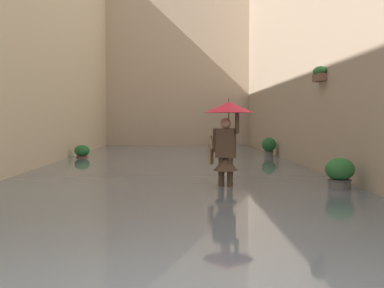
{
  "coord_description": "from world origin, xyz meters",
  "views": [
    {
      "loc": [
        -0.25,
        3.5,
        1.56
      ],
      "look_at": [
        -0.45,
        -7.36,
        1.04
      ],
      "focal_mm": 48.34,
      "sensor_mm": 36.0,
      "label": 1
    }
  ],
  "objects_px": {
    "potted_plant_near_left": "(340,176)",
    "potted_plant_near_right": "(82,153)",
    "potted_plant_far_left": "(269,147)",
    "person_wading": "(227,128)"
  },
  "relations": [
    {
      "from": "potted_plant_near_left",
      "to": "potted_plant_near_right",
      "type": "xyz_separation_m",
      "value": [
        6.59,
        -8.36,
        -0.09
      ]
    },
    {
      "from": "potted_plant_near_right",
      "to": "person_wading",
      "type": "bearing_deg",
      "value": 119.45
    },
    {
      "from": "potted_plant_near_right",
      "to": "potted_plant_far_left",
      "type": "relative_size",
      "value": 0.73
    },
    {
      "from": "potted_plant_far_left",
      "to": "potted_plant_near_left",
      "type": "bearing_deg",
      "value": 89.19
    },
    {
      "from": "potted_plant_far_left",
      "to": "potted_plant_near_right",
      "type": "bearing_deg",
      "value": 5.06
    },
    {
      "from": "person_wading",
      "to": "potted_plant_far_left",
      "type": "bearing_deg",
      "value": -104.99
    },
    {
      "from": "potted_plant_near_right",
      "to": "potted_plant_near_left",
      "type": "bearing_deg",
      "value": 128.25
    },
    {
      "from": "potted_plant_near_left",
      "to": "potted_plant_near_right",
      "type": "height_order",
      "value": "potted_plant_near_left"
    },
    {
      "from": "potted_plant_near_left",
      "to": "potted_plant_far_left",
      "type": "relative_size",
      "value": 0.91
    },
    {
      "from": "potted_plant_near_right",
      "to": "potted_plant_far_left",
      "type": "height_order",
      "value": "potted_plant_far_left"
    }
  ]
}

